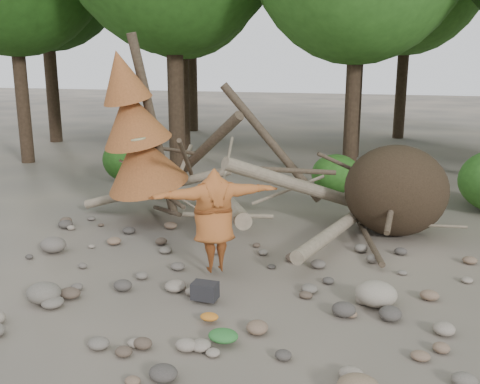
% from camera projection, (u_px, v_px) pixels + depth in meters
% --- Properties ---
extents(ground, '(120.00, 120.00, 0.00)m').
position_uv_depth(ground, '(211.00, 297.00, 8.58)').
color(ground, '#514C44').
rests_on(ground, ground).
extents(deadfall_pile, '(8.55, 5.24, 3.30)m').
position_uv_depth(deadfall_pile, '(368.00, 191.00, 11.64)').
color(deadfall_pile, '#332619').
rests_on(deadfall_pile, ground).
extents(dead_conifer, '(2.06, 2.16, 4.35)m').
position_uv_depth(dead_conifer, '(137.00, 133.00, 12.16)').
color(dead_conifer, '#4C3F30').
rests_on(dead_conifer, ground).
extents(bush_left, '(1.80, 1.80, 1.44)m').
position_uv_depth(bush_left, '(132.00, 160.00, 16.75)').
color(bush_left, '#225115').
rests_on(bush_left, ground).
extents(bush_mid, '(1.40, 1.40, 1.12)m').
position_uv_depth(bush_mid, '(336.00, 174.00, 15.39)').
color(bush_mid, '#2D671E').
rests_on(bush_mid, ground).
extents(frisbee_thrower, '(2.57, 1.83, 2.35)m').
position_uv_depth(frisbee_thrower, '(214.00, 220.00, 9.30)').
color(frisbee_thrower, '#A25424').
rests_on(frisbee_thrower, ground).
extents(backpack, '(0.40, 0.27, 0.27)m').
position_uv_depth(backpack, '(205.00, 294.00, 8.38)').
color(backpack, black).
rests_on(backpack, ground).
extents(cloth_green, '(0.41, 0.34, 0.15)m').
position_uv_depth(cloth_green, '(223.00, 339.00, 7.13)').
color(cloth_green, '#2A6B2D').
rests_on(cloth_green, ground).
extents(cloth_orange, '(0.27, 0.22, 0.10)m').
position_uv_depth(cloth_orange, '(209.00, 320.00, 7.72)').
color(cloth_orange, '#BE6C20').
rests_on(cloth_orange, ground).
extents(boulder_front_left, '(0.55, 0.49, 0.33)m').
position_uv_depth(boulder_front_left, '(44.00, 293.00, 8.36)').
color(boulder_front_left, '#6A6358').
rests_on(boulder_front_left, ground).
extents(boulder_mid_right, '(0.65, 0.58, 0.39)m').
position_uv_depth(boulder_mid_right, '(376.00, 294.00, 8.25)').
color(boulder_mid_right, gray).
rests_on(boulder_mid_right, ground).
extents(boulder_mid_left, '(0.52, 0.47, 0.31)m').
position_uv_depth(boulder_mid_left, '(53.00, 245.00, 10.60)').
color(boulder_mid_left, '#655D55').
rests_on(boulder_mid_left, ground).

